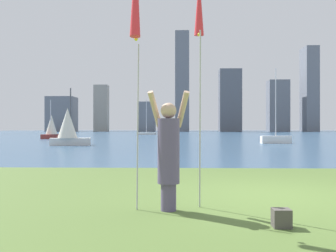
{
  "coord_description": "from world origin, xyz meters",
  "views": [
    {
      "loc": [
        -1.82,
        -6.95,
        1.3
      ],
      "look_at": [
        -2.34,
        10.72,
        1.33
      ],
      "focal_mm": 39.0,
      "sensor_mm": 36.0,
      "label": 1
    }
  ],
  "objects_px": {
    "sailboat_1": "(51,128)",
    "sailboat_4": "(276,139)",
    "bag": "(281,218)",
    "person": "(169,151)",
    "kite_flag_right": "(199,11)",
    "sailboat_5": "(146,133)",
    "sailboat_7": "(68,128)"
  },
  "relations": [
    {
      "from": "sailboat_4",
      "to": "sailboat_7",
      "type": "height_order",
      "value": "sailboat_4"
    },
    {
      "from": "person",
      "to": "sailboat_5",
      "type": "distance_m",
      "value": 53.65
    },
    {
      "from": "bag",
      "to": "sailboat_1",
      "type": "bearing_deg",
      "value": 113.77
    },
    {
      "from": "person",
      "to": "sailboat_1",
      "type": "relative_size",
      "value": 0.44
    },
    {
      "from": "bag",
      "to": "sailboat_4",
      "type": "relative_size",
      "value": 0.04
    },
    {
      "from": "bag",
      "to": "sailboat_5",
      "type": "relative_size",
      "value": 0.04
    },
    {
      "from": "sailboat_5",
      "to": "sailboat_1",
      "type": "bearing_deg",
      "value": -113.8
    },
    {
      "from": "person",
      "to": "kite_flag_right",
      "type": "bearing_deg",
      "value": 38.95
    },
    {
      "from": "bag",
      "to": "sailboat_1",
      "type": "xyz_separation_m",
      "value": [
        -15.26,
        34.65,
        1.08
      ]
    },
    {
      "from": "person",
      "to": "kite_flag_right",
      "type": "relative_size",
      "value": 0.49
    },
    {
      "from": "sailboat_1",
      "to": "sailboat_4",
      "type": "height_order",
      "value": "sailboat_4"
    },
    {
      "from": "kite_flag_right",
      "to": "bag",
      "type": "bearing_deg",
      "value": -52.29
    },
    {
      "from": "sailboat_7",
      "to": "sailboat_1",
      "type": "bearing_deg",
      "value": 113.65
    },
    {
      "from": "bag",
      "to": "kite_flag_right",
      "type": "bearing_deg",
      "value": 127.71
    },
    {
      "from": "bag",
      "to": "sailboat_7",
      "type": "distance_m",
      "value": 22.3
    },
    {
      "from": "sailboat_1",
      "to": "sailboat_5",
      "type": "height_order",
      "value": "sailboat_5"
    },
    {
      "from": "person",
      "to": "sailboat_4",
      "type": "relative_size",
      "value": 0.32
    },
    {
      "from": "person",
      "to": "kite_flag_right",
      "type": "xyz_separation_m",
      "value": [
        0.5,
        0.37,
        2.29
      ]
    },
    {
      "from": "sailboat_5",
      "to": "bag",
      "type": "bearing_deg",
      "value": -83.08
    },
    {
      "from": "sailboat_4",
      "to": "sailboat_5",
      "type": "xyz_separation_m",
      "value": [
        -12.82,
        30.45,
        -0.05
      ]
    },
    {
      "from": "kite_flag_right",
      "to": "sailboat_7",
      "type": "xyz_separation_m",
      "value": [
        -8.02,
        19.09,
        -1.97
      ]
    },
    {
      "from": "person",
      "to": "sailboat_4",
      "type": "height_order",
      "value": "sailboat_4"
    },
    {
      "from": "sailboat_1",
      "to": "sailboat_7",
      "type": "xyz_separation_m",
      "value": [
        6.25,
        -14.28,
        0.03
      ]
    },
    {
      "from": "sailboat_5",
      "to": "sailboat_7",
      "type": "distance_m",
      "value": 34.04
    },
    {
      "from": "person",
      "to": "bag",
      "type": "relative_size",
      "value": 7.8
    },
    {
      "from": "sailboat_5",
      "to": "person",
      "type": "bearing_deg",
      "value": -84.54
    },
    {
      "from": "sailboat_1",
      "to": "kite_flag_right",
      "type": "bearing_deg",
      "value": -66.85
    },
    {
      "from": "sailboat_5",
      "to": "sailboat_7",
      "type": "bearing_deg",
      "value": -94.07
    },
    {
      "from": "person",
      "to": "bag",
      "type": "bearing_deg",
      "value": -29.15
    },
    {
      "from": "sailboat_1",
      "to": "sailboat_7",
      "type": "height_order",
      "value": "sailboat_1"
    },
    {
      "from": "kite_flag_right",
      "to": "sailboat_5",
      "type": "bearing_deg",
      "value": 96.03
    },
    {
      "from": "bag",
      "to": "sailboat_4",
      "type": "bearing_deg",
      "value": 75.36
    }
  ]
}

